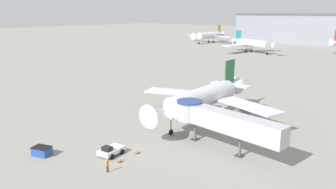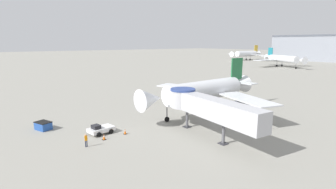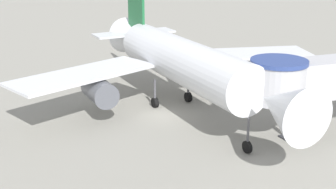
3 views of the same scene
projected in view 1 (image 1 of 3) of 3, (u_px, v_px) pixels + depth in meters
The scene contains 11 objects.
ground_plane at pixel (193, 118), 62.66m from camera, with size 800.00×800.00×0.00m, color gray.
main_airplane at pixel (204, 98), 60.68m from camera, with size 29.25×28.00×10.36m.
jet_bridge at pixel (218, 119), 47.96m from camera, with size 18.37×5.14×6.21m.
pushback_tug_white at pixel (111, 150), 46.50m from camera, with size 2.83×3.98×1.52m.
service_container_blue at pixel (42, 151), 46.41m from camera, with size 2.99×2.54×1.27m.
traffic_cone_near_nose at pixel (137, 151), 47.09m from camera, with size 0.49×0.49×0.81m.
traffic_cone_apron_front at pixel (120, 159), 44.36m from camera, with size 0.51×0.51×0.84m.
traffic_cone_starboard_wing at pixel (253, 136), 53.05m from camera, with size 0.37×0.37×0.62m.
ground_crew_marshaller at pixel (107, 165), 41.40m from camera, with size 0.26×0.37×1.80m.
background_jet_teal_tail at pixel (252, 43), 163.36m from camera, with size 29.95×31.66×10.48m.
background_jet_gold_tail at pixel (209, 35), 216.93m from camera, with size 36.49×32.16×11.37m.
Camera 1 is at (34.86, -48.63, 19.77)m, focal length 35.00 mm.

